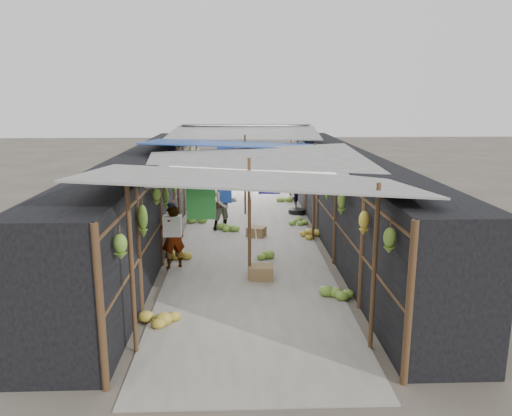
{
  "coord_description": "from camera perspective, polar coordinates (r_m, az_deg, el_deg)",
  "views": [
    {
      "loc": [
        -0.23,
        -7.0,
        3.82
      ],
      "look_at": [
        0.19,
        4.39,
        1.25
      ],
      "focal_mm": 35.0,
      "sensor_mm": 36.0,
      "label": 1
    }
  ],
  "objects": [
    {
      "name": "stall_left",
      "position": [
        13.98,
        -12.23,
        1.41
      ],
      "size": [
        1.4,
        15.0,
        2.3
      ],
      "primitive_type": "cube",
      "color": "black",
      "rests_on": "ground"
    },
    {
      "name": "crate_back",
      "position": [
        17.2,
        -4.37,
        0.32
      ],
      "size": [
        0.53,
        0.49,
        0.28
      ],
      "primitive_type": "cube",
      "rotation": [
        0.0,
        0.0,
        0.36
      ],
      "color": "olive",
      "rests_on": "ground"
    },
    {
      "name": "vendor_seated",
      "position": [
        17.04,
        4.46,
        1.31
      ],
      "size": [
        0.4,
        0.62,
        0.92
      ],
      "primitive_type": "imported",
      "rotation": [
        0.0,
        0.0,
        -1.66
      ],
      "color": "#45403C",
      "rests_on": "ground"
    },
    {
      "name": "aisle_slab",
      "position": [
        14.03,
        -1.08,
        -3.05
      ],
      "size": [
        3.6,
        16.0,
        0.02
      ],
      "primitive_type": "cube",
      "color": "#9E998E",
      "rests_on": "ground"
    },
    {
      "name": "crate_near",
      "position": [
        10.66,
        0.58,
        -7.41
      ],
      "size": [
        0.55,
        0.45,
        0.31
      ],
      "primitive_type": "cube",
      "rotation": [
        0.0,
        0.0,
        -0.08
      ],
      "color": "olive",
      "rests_on": "ground"
    },
    {
      "name": "crate_mid",
      "position": [
        13.78,
        0.03,
        -2.76
      ],
      "size": [
        0.58,
        0.53,
        0.29
      ],
      "primitive_type": "cube",
      "rotation": [
        0.0,
        0.0,
        -0.38
      ],
      "color": "olive",
      "rests_on": "ground"
    },
    {
      "name": "ground",
      "position": [
        7.98,
        -0.21,
        -15.92
      ],
      "size": [
        80.0,
        80.0,
        0.0
      ],
      "primitive_type": "plane",
      "color": "#6B6356",
      "rests_on": "ground"
    },
    {
      "name": "market_canopy",
      "position": [
        13.91,
        -1.03,
        6.87
      ],
      "size": [
        5.62,
        15.2,
        2.77
      ],
      "color": "brown",
      "rests_on": "ground"
    },
    {
      "name": "hanging_bananas",
      "position": [
        13.44,
        -1.0,
        3.45
      ],
      "size": [
        3.96,
        13.88,
        0.82
      ],
      "color": "olive",
      "rests_on": "ground"
    },
    {
      "name": "floor_bananas",
      "position": [
        13.97,
        -0.74,
        -2.55
      ],
      "size": [
        4.05,
        10.6,
        0.35
      ],
      "color": "olive",
      "rests_on": "ground"
    },
    {
      "name": "stall_right",
      "position": [
        14.07,
        9.97,
        1.58
      ],
      "size": [
        1.4,
        15.0,
        2.3
      ],
      "primitive_type": "cube",
      "color": "black",
      "rests_on": "ground"
    },
    {
      "name": "black_basin",
      "position": [
        16.52,
        4.67,
        -0.4
      ],
      "size": [
        0.55,
        0.55,
        0.16
      ],
      "primitive_type": "cylinder",
      "color": "black",
      "rests_on": "ground"
    },
    {
      "name": "vendor_elderly",
      "position": [
        11.34,
        -9.48,
        -3.3
      ],
      "size": [
        0.62,
        0.51,
        1.45
      ],
      "primitive_type": "imported",
      "rotation": [
        0.0,
        0.0,
        3.5
      ],
      "color": "white",
      "rests_on": "ground"
    },
    {
      "name": "shopper_blue",
      "position": [
        14.45,
        -3.58,
        0.53
      ],
      "size": [
        0.95,
        0.88,
        1.56
      ],
      "primitive_type": "imported",
      "rotation": [
        0.0,
        0.0,
        0.5
      ],
      "color": "navy",
      "rests_on": "ground"
    }
  ]
}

